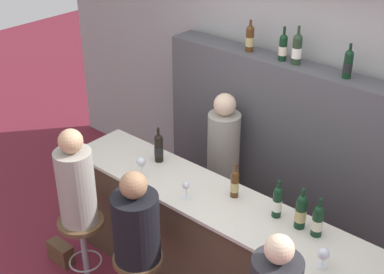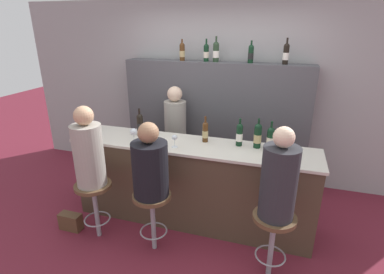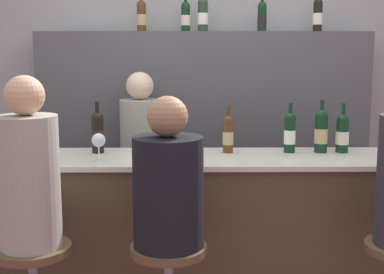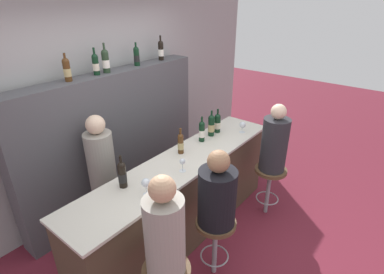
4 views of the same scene
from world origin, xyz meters
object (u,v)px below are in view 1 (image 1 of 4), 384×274
handbag (61,253)px  wine_bottle_backbar_0 (250,38)px  wine_glass_0 (141,163)px  wine_bottle_counter_0 (159,148)px  wine_bottle_backbar_3 (348,64)px  wine_bottle_counter_3 (301,211)px  wine_glass_2 (324,254)px  wine_bottle_backbar_1 (283,47)px  guest_seated_left (76,183)px  wine_bottle_counter_4 (318,220)px  wine_bottle_backbar_2 (297,49)px  wine_glass_1 (186,186)px  bar_stool_left (82,234)px  bartender (223,169)px  guest_seated_middle (136,223)px  wine_bottle_counter_1 (235,183)px  bar_stool_middle (139,271)px  wine_bottle_counter_2 (277,202)px

handbag → wine_bottle_backbar_0: bearing=65.1°
wine_glass_0 → wine_bottle_counter_0: bearing=100.4°
wine_bottle_backbar_3 → wine_bottle_counter_3: bearing=-76.0°
wine_glass_2 → wine_bottle_backbar_1: bearing=133.2°
handbag → guest_seated_left: bearing=-0.0°
wine_bottle_counter_4 → wine_bottle_backbar_2: size_ratio=0.93×
wine_bottle_counter_3 → wine_bottle_backbar_0: 1.73m
wine_glass_1 → bar_stool_left: 1.07m
wine_bottle_backbar_3 → wine_glass_0: bearing=-131.4°
wine_bottle_backbar_2 → bartender: (-0.47, -0.35, -1.22)m
wine_bottle_backbar_3 → wine_glass_1: wine_bottle_backbar_3 is taller
wine_bottle_counter_0 → wine_bottle_backbar_0: wine_bottle_backbar_0 is taller
wine_bottle_counter_4 → wine_glass_1: size_ratio=2.18×
wine_bottle_counter_0 → wine_bottle_counter_3: 1.40m
wine_bottle_counter_4 → guest_seated_middle: bearing=-145.8°
wine_bottle_backbar_1 → guest_seated_middle: (-0.09, -1.72, -0.92)m
wine_bottle_counter_1 → wine_bottle_backbar_1: wine_bottle_backbar_1 is taller
wine_bottle_counter_3 → wine_glass_2: wine_bottle_counter_3 is taller
wine_bottle_counter_4 → bartender: size_ratio=0.21×
wine_glass_0 → wine_glass_2: 1.68m
wine_bottle_counter_4 → guest_seated_left: 1.90m
wine_bottle_counter_3 → wine_bottle_backbar_1: bearing=130.5°
wine_bottle_counter_0 → wine_bottle_backbar_0: size_ratio=1.11×
wine_bottle_backbar_0 → guest_seated_middle: bearing=-81.4°
wine_bottle_counter_0 → wine_bottle_backbar_2: wine_bottle_backbar_2 is taller
wine_bottle_backbar_1 → bar_stool_middle: (-0.09, -1.72, -1.37)m
wine_bottle_counter_2 → wine_bottle_backbar_1: wine_bottle_backbar_1 is taller
wine_bottle_backbar_1 → guest_seated_middle: wine_bottle_backbar_1 is taller
wine_bottle_counter_0 → bartender: bartender is taller
wine_bottle_backbar_2 → bar_stool_middle: wine_bottle_backbar_2 is taller
guest_seated_left → handbag: guest_seated_left is taller
bar_stool_middle → wine_glass_2: bearing=20.5°
wine_bottle_backbar_1 → wine_glass_1: 1.48m
wine_glass_1 → wine_bottle_counter_2: bearing=21.2°
wine_bottle_counter_4 → handbag: wine_bottle_counter_4 is taller
wine_bottle_backbar_3 → bar_stool_left: size_ratio=0.43×
wine_bottle_counter_4 → guest_seated_middle: guest_seated_middle is taller
wine_glass_0 → bartender: bearing=79.7°
wine_bottle_counter_1 → wine_bottle_counter_2: 0.39m
wine_glass_0 → wine_glass_1: wine_glass_0 is taller
wine_bottle_counter_0 → wine_bottle_backbar_2: 1.44m
handbag → wine_bottle_counter_1: bearing=27.2°
wine_bottle_counter_2 → wine_bottle_backbar_3: wine_bottle_backbar_3 is taller
wine_bottle_counter_3 → wine_bottle_backbar_1: size_ratio=1.10×
wine_glass_1 → wine_glass_2: 1.18m
wine_glass_2 → guest_seated_middle: (-1.26, -0.47, -0.12)m
wine_bottle_counter_3 → wine_glass_2: 0.42m
wine_bottle_counter_2 → bar_stool_middle: bearing=-135.5°
guest_seated_middle → guest_seated_left: bearing=180.0°
handbag → wine_bottle_counter_0: bearing=50.6°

